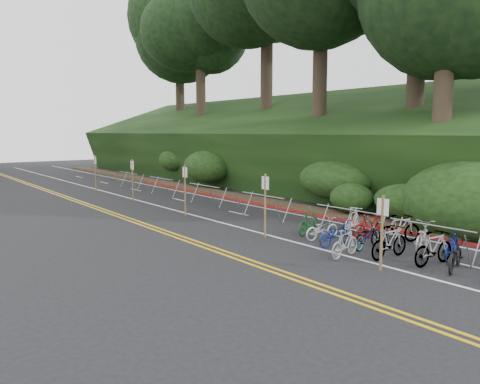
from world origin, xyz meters
name	(u,v)px	position (x,y,z in m)	size (l,w,h in m)	color
ground	(359,270)	(0.00, 0.00, 0.00)	(120.00, 120.00, 0.00)	black
road_markings	(196,218)	(0.63, 10.10, 0.00)	(7.47, 80.00, 0.01)	gold
red_curb	(253,203)	(5.70, 12.00, 0.05)	(0.25, 28.00, 0.10)	maroon
embankment	(269,151)	(12.96, 19.04, 2.57)	(14.30, 48.14, 9.11)	black
tree_cluster	(212,11)	(9.76, 22.03, 13.17)	(34.03, 55.36, 21.22)	#2D2319
bike_rack_front	(430,233)	(2.91, -0.53, 0.83)	(1.12, 2.99, 1.13)	gray
bike_racks_rest	(204,191)	(3.00, 13.00, 0.85)	(1.14, 23.00, 1.17)	gray
signpost_near	(382,227)	(0.55, -0.37, 1.30)	(0.08, 0.40, 2.26)	brown
signposts_rest	(156,182)	(0.60, 14.00, 1.43)	(0.08, 18.40, 2.50)	brown
bike_front	(345,243)	(0.83, 1.23, 0.48)	(1.58, 0.45, 0.95)	#9E9EA3
bike_valet	(405,238)	(2.96, 0.40, 0.49)	(3.06, 9.16, 1.10)	slate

